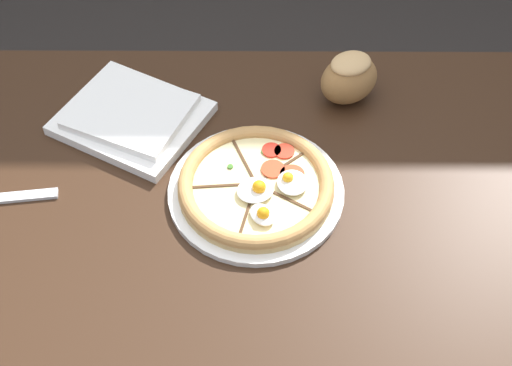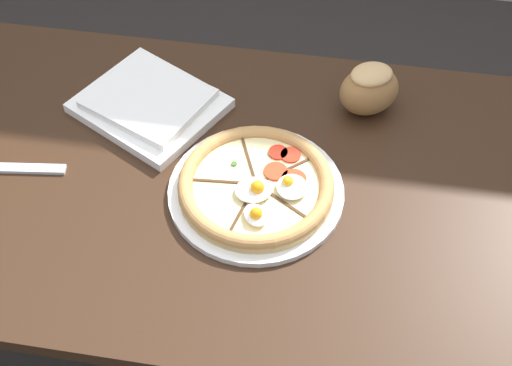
{
  "view_description": "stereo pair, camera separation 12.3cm",
  "coord_description": "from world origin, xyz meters",
  "px_view_note": "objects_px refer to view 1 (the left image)",
  "views": [
    {
      "loc": [
        0.11,
        -0.8,
        1.7
      ],
      "look_at": [
        0.11,
        -0.02,
        0.76
      ],
      "focal_mm": 50.0,
      "sensor_mm": 36.0,
      "label": 1
    },
    {
      "loc": [
        0.24,
        -0.79,
        1.7
      ],
      "look_at": [
        0.11,
        -0.02,
        0.76
      ],
      "focal_mm": 50.0,
      "sensor_mm": 36.0,
      "label": 2
    }
  ],
  "objects_px": {
    "pizza": "(257,187)",
    "bread_piece_near": "(349,78)",
    "napkin_folded": "(132,116)",
    "dining_table": "(198,218)"
  },
  "relations": [
    {
      "from": "pizza",
      "to": "bread_piece_near",
      "type": "distance_m",
      "value": 0.3
    },
    {
      "from": "pizza",
      "to": "napkin_folded",
      "type": "bearing_deg",
      "value": 143.56
    },
    {
      "from": "dining_table",
      "to": "bread_piece_near",
      "type": "height_order",
      "value": "bread_piece_near"
    },
    {
      "from": "dining_table",
      "to": "napkin_folded",
      "type": "bearing_deg",
      "value": 129.73
    },
    {
      "from": "dining_table",
      "to": "napkin_folded",
      "type": "height_order",
      "value": "napkin_folded"
    },
    {
      "from": "pizza",
      "to": "napkin_folded",
      "type": "height_order",
      "value": "pizza"
    },
    {
      "from": "pizza",
      "to": "bread_piece_near",
      "type": "relative_size",
      "value": 2.16
    },
    {
      "from": "pizza",
      "to": "napkin_folded",
      "type": "xyz_separation_m",
      "value": [
        -0.24,
        0.18,
        -0.0
      ]
    },
    {
      "from": "pizza",
      "to": "bread_piece_near",
      "type": "bearing_deg",
      "value": 54.08
    },
    {
      "from": "napkin_folded",
      "to": "dining_table",
      "type": "bearing_deg",
      "value": -50.27
    }
  ]
}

